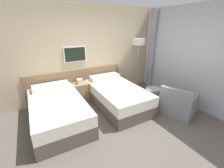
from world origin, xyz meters
TOP-DOWN VIEW (x-y plane):
  - ground_plane at (0.00, 0.00)m, footprint 16.00×16.00m
  - wall_headboard at (-0.03, 2.03)m, footprint 10.00×0.10m
  - wall_window at (2.25, -0.14)m, footprint 0.21×4.50m
  - bed_near_door at (-1.21, 0.97)m, footprint 1.13×2.00m
  - bed_near_window at (0.37, 0.97)m, footprint 1.13×2.00m
  - nightstand at (-0.42, 1.74)m, footprint 0.43×0.35m
  - floor_lamp at (1.59, 1.66)m, footprint 0.29×0.29m
  - side_table at (1.19, 0.43)m, footprint 0.40×0.40m
  - armchair at (1.54, -0.13)m, footprint 1.02×0.98m

SIDE VIEW (x-z plane):
  - ground_plane at x=0.00m, z-range 0.00..0.00m
  - armchair at x=1.54m, z-range -0.13..0.64m
  - nightstand at x=-0.42m, z-range -0.06..0.64m
  - bed_near_door at x=-1.21m, z-range -0.06..0.64m
  - bed_near_window at x=0.37m, z-range -0.06..0.64m
  - side_table at x=1.19m, z-range 0.10..0.65m
  - wall_headboard at x=-0.03m, z-range -0.05..2.65m
  - wall_window at x=2.25m, z-range -0.01..2.69m
  - floor_lamp at x=1.59m, z-range 0.64..2.38m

